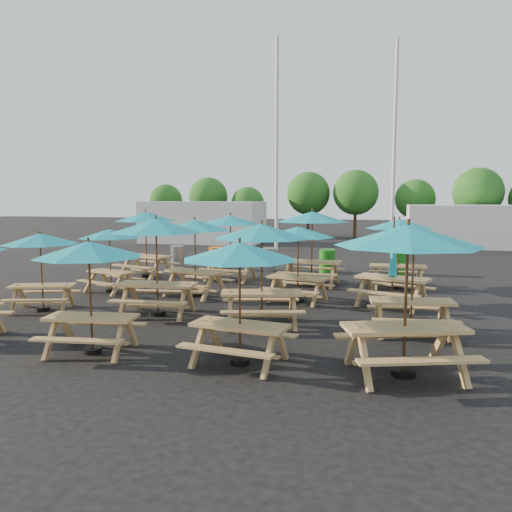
% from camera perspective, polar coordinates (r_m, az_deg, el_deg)
% --- Properties ---
extents(ground, '(120.00, 120.00, 0.00)m').
position_cam_1_polar(ground, '(15.15, -1.42, -4.76)').
color(ground, black).
rests_on(ground, ground).
extents(picnic_unit_1, '(2.49, 2.49, 2.09)m').
position_cam_1_polar(picnic_unit_1, '(14.29, -23.44, 1.37)').
color(picnic_unit_1, tan).
rests_on(picnic_unit_1, ground).
extents(picnic_unit_2, '(2.43, 2.43, 2.04)m').
position_cam_1_polar(picnic_unit_2, '(16.44, -16.39, 2.12)').
color(picnic_unit_2, tan).
rests_on(picnic_unit_2, ground).
extents(picnic_unit_3, '(2.96, 2.96, 2.51)m').
position_cam_1_polar(picnic_unit_3, '(19.33, -12.50, 4.05)').
color(picnic_unit_3, tan).
rests_on(picnic_unit_3, ground).
extents(picnic_unit_4, '(2.32, 2.32, 2.19)m').
position_cam_1_polar(picnic_unit_4, '(9.95, -18.56, 0.09)').
color(picnic_unit_4, tan).
rests_on(picnic_unit_4, ground).
extents(picnic_unit_5, '(2.57, 2.57, 2.49)m').
position_cam_1_polar(picnic_unit_5, '(12.80, -11.35, 2.83)').
color(picnic_unit_5, tan).
rests_on(picnic_unit_5, ground).
extents(picnic_unit_6, '(2.77, 2.77, 2.37)m').
position_cam_1_polar(picnic_unit_6, '(15.20, -7.01, 3.07)').
color(picnic_unit_6, tan).
rests_on(picnic_unit_6, ground).
extents(picnic_unit_7, '(2.51, 2.51, 2.41)m').
position_cam_1_polar(picnic_unit_7, '(18.06, -2.94, 3.75)').
color(picnic_unit_7, tan).
rests_on(picnic_unit_7, ground).
extents(picnic_unit_8, '(2.37, 2.37, 2.23)m').
position_cam_1_polar(picnic_unit_8, '(8.78, -1.88, -0.18)').
color(picnic_unit_8, tan).
rests_on(picnic_unit_8, ground).
extents(picnic_unit_9, '(2.80, 2.80, 2.41)m').
position_cam_1_polar(picnic_unit_9, '(11.54, 0.66, 2.23)').
color(picnic_unit_9, tan).
rests_on(picnic_unit_9, ground).
extents(picnic_unit_10, '(2.49, 2.49, 2.21)m').
position_cam_1_polar(picnic_unit_10, '(14.30, 4.86, 2.32)').
color(picnic_unit_10, tan).
rests_on(picnic_unit_10, ground).
extents(picnic_unit_11, '(2.59, 2.59, 2.57)m').
position_cam_1_polar(picnic_unit_11, '(17.14, 6.44, 4.04)').
color(picnic_unit_11, tan).
rests_on(picnic_unit_11, ground).
extents(picnic_unit_12, '(3.07, 3.07, 2.57)m').
position_cam_1_polar(picnic_unit_12, '(8.52, 16.95, 1.36)').
color(picnic_unit_12, tan).
rests_on(picnic_unit_12, ground).
extents(picnic_unit_13, '(2.38, 2.38, 2.29)m').
position_cam_1_polar(picnic_unit_13, '(11.31, 17.59, 1.29)').
color(picnic_unit_13, tan).
rests_on(picnic_unit_13, ground).
extents(picnic_unit_14, '(2.41, 2.26, 2.49)m').
position_cam_1_polar(picnic_unit_14, '(14.20, 15.36, -1.56)').
color(picnic_unit_14, tan).
rests_on(picnic_unit_14, ground).
extents(picnic_unit_15, '(2.31, 2.31, 2.33)m').
position_cam_1_polar(picnic_unit_15, '(17.13, 16.03, 3.14)').
color(picnic_unit_15, tan).
rests_on(picnic_unit_15, ground).
extents(waste_bin_0, '(0.59, 0.59, 0.94)m').
position_cam_1_polar(waste_bin_0, '(21.97, -8.96, -0.07)').
color(waste_bin_0, gray).
rests_on(waste_bin_0, ground).
extents(waste_bin_1, '(0.59, 0.59, 0.94)m').
position_cam_1_polar(waste_bin_1, '(21.21, -4.61, -0.25)').
color(waste_bin_1, orange).
rests_on(waste_bin_1, ground).
extents(waste_bin_2, '(0.59, 0.59, 0.94)m').
position_cam_1_polar(waste_bin_2, '(20.70, 1.44, -0.40)').
color(waste_bin_2, gray).
rests_on(waste_bin_2, ground).
extents(waste_bin_3, '(0.59, 0.59, 0.94)m').
position_cam_1_polar(waste_bin_3, '(20.16, 8.06, -0.64)').
color(waste_bin_3, '#197F17').
rests_on(waste_bin_3, ground).
extents(waste_bin_4, '(0.59, 0.59, 0.94)m').
position_cam_1_polar(waste_bin_4, '(20.51, 8.23, -0.53)').
color(waste_bin_4, '#197F17').
rests_on(waste_bin_4, ground).
extents(waste_bin_5, '(0.59, 0.59, 0.94)m').
position_cam_1_polar(waste_bin_5, '(20.40, 15.88, -0.75)').
color(waste_bin_5, '#197F17').
rests_on(waste_bin_5, ground).
extents(mast_0, '(0.20, 0.20, 12.00)m').
position_cam_1_polar(mast_0, '(29.09, 2.39, 12.50)').
color(mast_0, silver).
rests_on(mast_0, ground).
extents(mast_1, '(0.20, 0.20, 12.00)m').
position_cam_1_polar(mast_1, '(30.44, 15.54, 12.01)').
color(mast_1, silver).
rests_on(mast_1, ground).
extents(event_tent_0, '(8.00, 4.00, 2.80)m').
position_cam_1_polar(event_tent_0, '(34.50, -6.05, 3.88)').
color(event_tent_0, silver).
rests_on(event_tent_0, ground).
extents(event_tent_1, '(7.00, 4.00, 2.60)m').
position_cam_1_polar(event_tent_1, '(33.69, 22.89, 3.17)').
color(event_tent_1, silver).
rests_on(event_tent_1, ground).
extents(tree_0, '(2.80, 2.80, 4.24)m').
position_cam_1_polar(tree_0, '(43.50, -10.26, 6.23)').
color(tree_0, '#382314').
rests_on(tree_0, ground).
extents(tree_1, '(3.11, 3.11, 4.72)m').
position_cam_1_polar(tree_1, '(40.61, -5.47, 6.75)').
color(tree_1, '#382314').
rests_on(tree_1, ground).
extents(tree_2, '(2.59, 2.59, 3.93)m').
position_cam_1_polar(tree_2, '(39.36, -0.96, 6.02)').
color(tree_2, '#382314').
rests_on(tree_2, ground).
extents(tree_3, '(3.36, 3.36, 5.09)m').
position_cam_1_polar(tree_3, '(39.44, 6.01, 7.12)').
color(tree_3, '#382314').
rests_on(tree_3, ground).
extents(tree_4, '(3.41, 3.41, 5.17)m').
position_cam_1_polar(tree_4, '(38.61, 11.32, 7.12)').
color(tree_4, '#382314').
rests_on(tree_4, ground).
extents(tree_5, '(2.94, 2.94, 4.45)m').
position_cam_1_polar(tree_5, '(39.02, 17.73, 6.22)').
color(tree_5, '#382314').
rests_on(tree_5, ground).
extents(tree_6, '(3.38, 3.38, 5.13)m').
position_cam_1_polar(tree_6, '(37.69, 24.04, 6.66)').
color(tree_6, '#382314').
rests_on(tree_6, ground).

